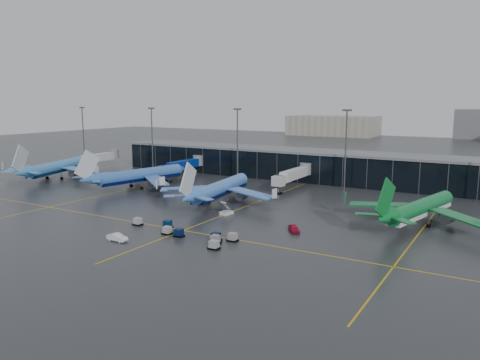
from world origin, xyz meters
The scene contains 13 objects.
ground centered at (0.00, 0.00, 0.00)m, with size 600.00×600.00×0.00m, color #282B2D.
terminal_pier centered at (0.00, 62.00, 5.42)m, with size 142.00×17.00×10.70m.
jet_bridges centered at (-35.00, 42.99, 4.55)m, with size 94.00×27.50×7.20m.
flood_masts centered at (5.00, 50.00, 13.81)m, with size 203.00×0.50×25.50m.
taxi_lines centered at (10.00, 10.61, 0.01)m, with size 220.00×120.00×0.02m.
airliner_klm_west centered at (-72.53, 17.66, 6.67)m, with size 38.14×43.43×13.35m, color #3F8BCF, non-canonical shape.
airliner_arkefly centered at (-33.65, 19.74, 6.53)m, with size 37.34×42.53×13.07m, color #3A6DC1, non-canonical shape.
airliner_klm_near centered at (1.32, 13.75, 6.41)m, with size 36.63×41.71×12.82m, color #437EDC, non-canonical shape.
airliner_aer_lingus centered at (53.79, 17.35, 6.14)m, with size 35.06×39.93×12.27m, color #0D7331, non-canonical shape.
baggage_carts centered at (14.21, -18.28, 0.76)m, with size 27.37×8.97×1.70m.
mobile_airstair centered at (10.31, 2.33, 0.77)m, with size 2.54×3.43×3.45m.
service_van_red centered at (31.37, -3.62, 0.77)m, with size 1.82×4.53×1.54m, color #B70E33.
service_van_white centered at (3.30, -28.05, 0.78)m, with size 1.65×4.74×1.56m, color white.
Camera 1 is at (71.17, -94.06, 27.98)m, focal length 35.00 mm.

